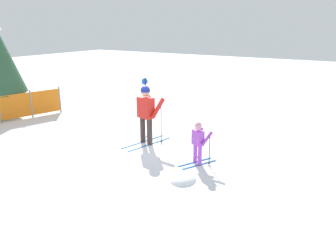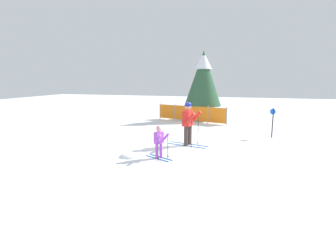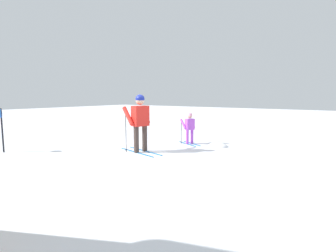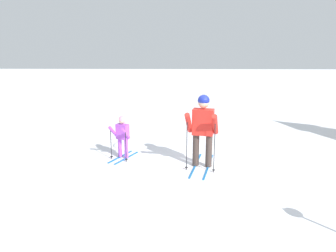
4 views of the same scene
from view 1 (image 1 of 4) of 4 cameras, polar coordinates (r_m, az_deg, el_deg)
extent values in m
plane|color=white|center=(10.68, -4.74, -2.64)|extent=(60.00, 60.00, 0.00)
cube|color=#1966B2|center=(10.59, -4.37, -2.74)|extent=(1.71, 0.45, 0.02)
cube|color=#1966B2|center=(10.36, -3.17, -3.19)|extent=(1.71, 0.45, 0.02)
cylinder|color=#3F332D|center=(10.46, -4.42, -0.55)|extent=(0.17, 0.17, 0.83)
cylinder|color=#3F332D|center=(10.22, -3.21, -0.96)|extent=(0.17, 0.17, 0.83)
cube|color=red|center=(10.13, -3.90, 3.21)|extent=(0.41, 0.57, 0.64)
cylinder|color=red|center=(10.51, -4.17, 3.76)|extent=(0.55, 0.25, 0.58)
cylinder|color=red|center=(10.04, -1.76, 3.16)|extent=(0.55, 0.25, 0.58)
sphere|color=#D8AD8C|center=(10.03, -3.96, 5.92)|extent=(0.28, 0.28, 0.28)
sphere|color=navy|center=(10.02, -3.97, 6.19)|extent=(0.29, 0.29, 0.29)
cylinder|color=black|center=(10.73, -3.70, 1.10)|extent=(0.02, 0.02, 1.29)
cylinder|color=black|center=(10.90, -3.64, -1.86)|extent=(0.07, 0.07, 0.01)
cylinder|color=black|center=(10.25, -1.21, 0.36)|extent=(0.02, 0.02, 1.29)
cylinder|color=black|center=(10.43, -1.19, -2.72)|extent=(0.07, 0.07, 0.01)
cube|color=#1966B2|center=(9.07, 4.71, -6.27)|extent=(1.01, 0.53, 0.02)
cube|color=#1966B2|center=(8.92, 5.52, -6.72)|extent=(1.01, 0.53, 0.02)
cylinder|color=#B24CD8|center=(8.96, 4.75, -4.68)|extent=(0.10, 0.10, 0.52)
cylinder|color=#B24CD8|center=(8.81, 5.57, -5.10)|extent=(0.10, 0.10, 0.52)
cube|color=#B24CD8|center=(8.72, 5.24, -2.05)|extent=(0.31, 0.37, 0.41)
cylinder|color=#B24CD8|center=(8.96, 5.21, -1.44)|extent=(0.35, 0.23, 0.36)
cylinder|color=#B24CD8|center=(8.65, 6.83, -2.17)|extent=(0.35, 0.23, 0.36)
sphere|color=#D8AD8C|center=(8.63, 5.29, -0.12)|extent=(0.17, 0.17, 0.17)
sphere|color=pink|center=(8.62, 5.30, 0.08)|extent=(0.18, 0.18, 0.18)
cylinder|color=black|center=(9.14, 5.32, -3.41)|extent=(0.02, 0.02, 0.81)
cylinder|color=black|center=(9.27, 5.26, -5.42)|extent=(0.07, 0.07, 0.01)
cylinder|color=black|center=(8.78, 7.23, -4.34)|extent=(0.02, 0.02, 0.81)
cylinder|color=black|center=(8.92, 7.14, -6.42)|extent=(0.07, 0.07, 0.01)
cylinder|color=gray|center=(14.36, -22.71, 3.58)|extent=(0.06, 0.06, 1.12)
cylinder|color=gray|center=(14.80, -18.32, 4.42)|extent=(0.06, 0.06, 1.12)
cube|color=orange|center=(14.18, -25.00, 3.14)|extent=(1.18, 0.36, 0.94)
cube|color=orange|center=(14.57, -20.48, 4.01)|extent=(1.18, 0.36, 0.94)
cylinder|color=black|center=(14.55, -3.93, 5.63)|extent=(0.05, 0.05, 1.42)
cylinder|color=blue|center=(14.44, -4.09, 7.75)|extent=(0.24, 0.18, 0.28)
ellipsoid|color=white|center=(8.06, 2.67, -9.44)|extent=(0.72, 0.61, 0.29)
camera|label=2|loc=(11.39, 57.48, 5.23)|focal=28.00mm
camera|label=3|loc=(12.41, -46.21, 3.67)|focal=28.00mm
camera|label=4|loc=(16.65, 14.68, 14.94)|focal=35.00mm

